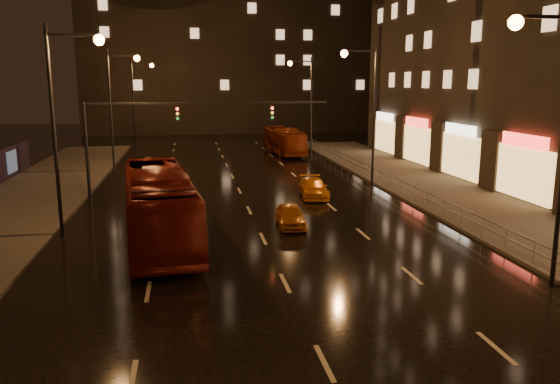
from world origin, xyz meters
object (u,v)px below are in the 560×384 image
bus_curb (284,141)px  taxi_near (290,216)px  bus_red (158,205)px  taxi_far (313,188)px

bus_curb → taxi_near: 29.44m
bus_red → taxi_near: (6.59, 1.38, -1.13)m
bus_curb → taxi_far: 22.04m
bus_curb → taxi_near: size_ratio=2.84×
bus_curb → taxi_far: bearing=-99.6°
bus_red → taxi_near: bearing=5.6°
taxi_near → bus_curb: bearing=84.0°
taxi_near → taxi_far: 7.65m
bus_red → bus_curb: (11.39, 30.41, -0.35)m
taxi_far → bus_red: bearing=-132.9°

